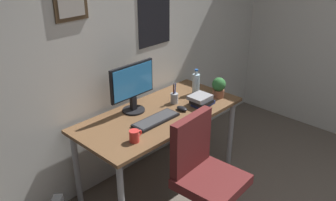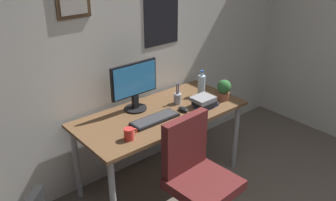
{
  "view_description": "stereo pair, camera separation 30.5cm",
  "coord_description": "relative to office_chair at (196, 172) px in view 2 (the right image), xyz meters",
  "views": [
    {
      "loc": [
        -1.95,
        -0.29,
        2.17
      ],
      "look_at": [
        0.05,
        1.62,
        0.88
      ],
      "focal_mm": 38.88,
      "sensor_mm": 36.0,
      "label": 1
    },
    {
      "loc": [
        -1.73,
        -0.5,
        2.17
      ],
      "look_at": [
        0.05,
        1.62,
        0.88
      ],
      "focal_mm": 38.88,
      "sensor_mm": 36.0,
      "label": 2
    }
  ],
  "objects": [
    {
      "name": "pen_cup",
      "position": [
        0.41,
        0.68,
        0.26
      ],
      "size": [
        0.07,
        0.07,
        0.2
      ],
      "color": "#9EA0A5",
      "rests_on": "desk"
    },
    {
      "name": "coffee_mug_near",
      "position": [
        -0.3,
        0.44,
        0.25
      ],
      "size": [
        0.12,
        0.08,
        0.09
      ],
      "color": "red",
      "rests_on": "desk"
    },
    {
      "name": "keyboard",
      "position": [
        0.04,
        0.55,
        0.22
      ],
      "size": [
        0.43,
        0.15,
        0.03
      ],
      "color": "black",
      "rests_on": "desk"
    },
    {
      "name": "wall_back",
      "position": [
        0.12,
        1.07,
        0.77
      ],
      "size": [
        4.4,
        0.1,
        2.6
      ],
      "color": "silver",
      "rests_on": "ground_plane"
    },
    {
      "name": "desk",
      "position": [
        0.17,
        0.63,
        0.12
      ],
      "size": [
        1.53,
        0.71,
        0.73
      ],
      "color": "brown",
      "rests_on": "ground_plane"
    },
    {
      "name": "monitor",
      "position": [
        0.04,
        0.83,
        0.44
      ],
      "size": [
        0.46,
        0.2,
        0.43
      ],
      "color": "black",
      "rests_on": "desk"
    },
    {
      "name": "computer_mouse",
      "position": [
        0.34,
        0.52,
        0.22
      ],
      "size": [
        0.06,
        0.11,
        0.04
      ],
      "color": "black",
      "rests_on": "desk"
    },
    {
      "name": "book_stack_left",
      "position": [
        0.54,
        0.47,
        0.25
      ],
      "size": [
        0.22,
        0.18,
        0.09
      ],
      "color": "navy",
      "rests_on": "desk"
    },
    {
      "name": "potted_plant",
      "position": [
        0.8,
        0.47,
        0.31
      ],
      "size": [
        0.13,
        0.13,
        0.2
      ],
      "color": "brown",
      "rests_on": "desk"
    },
    {
      "name": "water_bottle",
      "position": [
        0.71,
        0.67,
        0.31
      ],
      "size": [
        0.07,
        0.07,
        0.25
      ],
      "color": "silver",
      "rests_on": "desk"
    },
    {
      "name": "office_chair",
      "position": [
        0.0,
        0.0,
        0.0
      ],
      "size": [
        0.56,
        0.57,
        0.95
      ],
      "color": "#591E1E",
      "rests_on": "ground_plane"
    }
  ]
}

